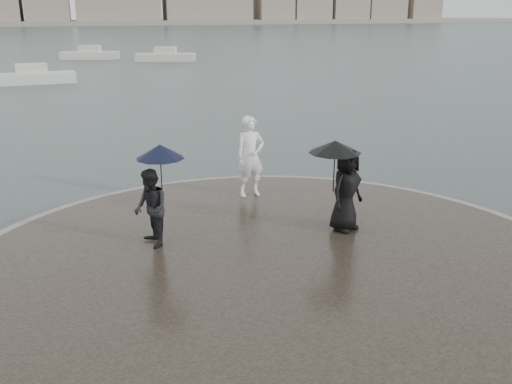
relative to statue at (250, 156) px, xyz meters
name	(u,v)px	position (x,y,z in m)	size (l,w,h in m)	color
kerb_ring	(276,280)	(-0.72, -4.30, -1.21)	(12.50, 12.50, 0.32)	gray
quay_tip	(276,279)	(-0.72, -4.30, -1.19)	(11.90, 11.90, 0.36)	#2D261E
statue	(250,156)	(0.00, 0.00, 0.00)	(0.74, 0.49, 2.03)	white
visitor_left	(153,194)	(-2.68, -2.52, 0.06)	(1.10, 1.01, 2.04)	black
visitor_right	(343,179)	(1.25, -2.79, 0.12)	(1.32, 1.12, 1.95)	black
far_skyline	(70,3)	(-7.01, 152.91, 4.24)	(260.00, 20.00, 37.00)	gray
boats	(103,62)	(-2.49, 38.53, -1.00)	(16.38, 20.63, 1.50)	beige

